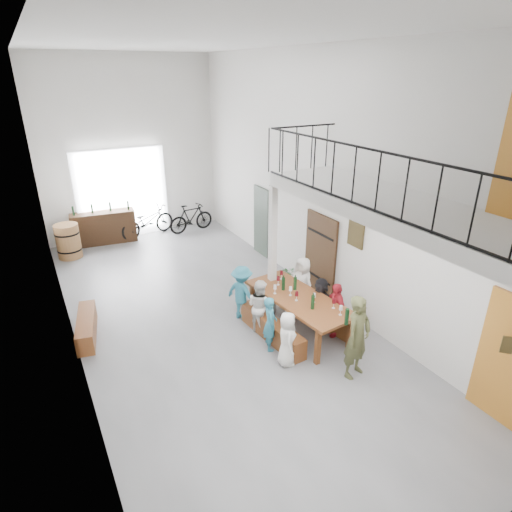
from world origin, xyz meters
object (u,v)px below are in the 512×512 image
side_bench (87,327)px  serving_counter (104,227)px  host_standing (358,337)px  bicycle_near (147,221)px  bench_inner (272,329)px  tasting_table (299,301)px  oak_barrel (68,241)px

side_bench → serving_counter: 5.33m
side_bench → serving_counter: serving_counter is taller
host_standing → bicycle_near: host_standing is taller
bench_inner → side_bench: 3.76m
bicycle_near → host_standing: bearing=171.5°
serving_counter → bicycle_near: size_ratio=0.99×
side_bench → host_standing: (3.97, -3.55, 0.57)m
bench_inner → host_standing: bearing=-70.7°
bench_inner → bicycle_near: bearing=89.9°
tasting_table → bicycle_near: size_ratio=1.33×
bench_inner → bicycle_near: 7.02m
bicycle_near → tasting_table: bearing=172.6°
tasting_table → serving_counter: 7.48m
oak_barrel → side_bench: bearing=-93.0°
host_standing → bicycle_near: (-1.26, 8.64, -0.28)m
bench_inner → oak_barrel: (-3.01, 6.35, 0.28)m
tasting_table → serving_counter: size_ratio=1.34×
tasting_table → oak_barrel: oak_barrel is taller
side_bench → serving_counter: (1.36, 5.14, 0.29)m
tasting_table → serving_counter: (-2.51, 7.05, -0.21)m
tasting_table → oak_barrel: bearing=113.4°
side_bench → bicycle_near: 5.78m
side_bench → oak_barrel: (0.23, 4.45, 0.29)m
bicycle_near → bench_inner: bearing=167.5°
bench_inner → tasting_table: bearing=-4.9°
oak_barrel → tasting_table: bearing=-60.2°
tasting_table → oak_barrel: (-3.63, 6.35, -0.21)m
tasting_table → bicycle_near: 7.10m
side_bench → host_standing: size_ratio=0.96×
host_standing → oak_barrel: bearing=98.9°
oak_barrel → host_standing: size_ratio=0.64×
tasting_table → bench_inner: size_ratio=1.35×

